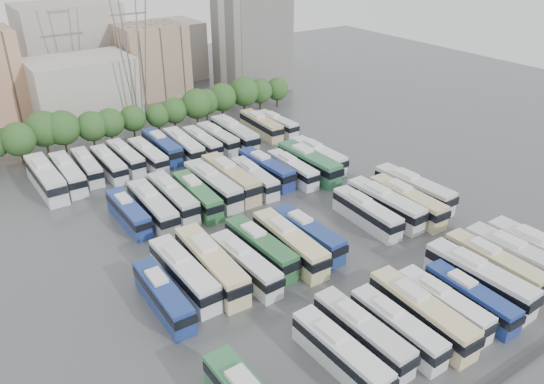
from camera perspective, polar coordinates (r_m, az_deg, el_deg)
ground at (r=70.53m, az=-0.17°, el=-4.10°), size 220.00×220.00×0.00m
tree_line at (r=102.57m, az=-14.57°, el=8.00°), size 66.03×7.74×8.15m
city_buildings at (r=127.86m, az=-22.01°, el=12.31°), size 102.00×35.00×20.00m
apartment_tower at (r=129.58m, az=-2.18°, el=16.70°), size 14.00×14.00×26.00m
electricity_pylon at (r=107.62m, az=-15.01°, el=16.74°), size 9.00×6.91×33.83m
bus_r0_s4 at (r=50.49m, az=7.40°, el=-16.83°), size 2.85×11.45×3.57m
bus_r0_s5 at (r=52.73m, az=9.68°, el=-14.67°), size 2.80×11.72×3.66m
bus_r0_s6 at (r=54.12m, az=13.28°, el=-13.93°), size 2.45×11.06×3.47m
bus_r0_s7 at (r=55.97m, az=15.76°, el=-12.36°), size 3.16×12.70×3.96m
bus_r0_s8 at (r=58.12m, az=17.95°, el=-11.36°), size 2.43×11.00×3.45m
bus_r0_s9 at (r=59.96m, az=20.58°, el=-10.54°), size 2.66×10.91×3.40m
bus_r0_s10 at (r=62.58m, az=21.37°, el=-8.61°), size 3.25×12.94×4.03m
bus_r0_s11 at (r=65.56m, az=22.75°, el=-7.24°), size 2.70×12.25×3.84m
bus_r0_s12 at (r=67.41m, az=25.05°, el=-6.60°), size 3.47×13.24×4.12m
bus_r0_s13 at (r=69.46m, az=27.12°, el=-5.99°), size 3.22×13.63×4.26m
bus_r1_s1 at (r=57.51m, az=-11.63°, el=-10.85°), size 2.64×11.29×3.53m
bus_r1_s2 at (r=59.93m, az=-9.45°, el=-8.62°), size 2.97×12.64×3.95m
bus_r1_s3 at (r=60.68m, az=-6.58°, el=-7.71°), size 3.46×13.73×4.28m
bus_r1_s4 at (r=60.92m, az=-2.92°, el=-7.73°), size 2.97×11.78×3.67m
bus_r1_s5 at (r=63.57m, az=-1.24°, el=-5.97°), size 3.04×12.23×3.81m
bus_r1_s6 at (r=64.16m, az=1.89°, el=-5.50°), size 3.21×13.03×4.06m
bus_r1_s7 at (r=66.40m, az=3.84°, el=-4.48°), size 2.94×11.99×3.74m
bus_r1_s10 at (r=72.02m, az=10.13°, el=-2.19°), size 3.05×11.80×3.67m
bus_r1_s11 at (r=74.35m, az=12.07°, el=-1.26°), size 3.04×12.73×3.97m
bus_r1_s12 at (r=75.78m, az=14.29°, el=-0.95°), size 2.97×12.71×3.97m
bus_r1_s13 at (r=79.27m, az=14.98°, el=0.31°), size 3.47×13.15×4.09m
bus_r2_s2 at (r=73.75m, az=-15.18°, el=-2.12°), size 2.49×11.03×3.46m
bus_r2_s3 at (r=73.87m, az=-12.72°, el=-1.54°), size 3.04×12.68×3.96m
bus_r2_s4 at (r=75.83m, az=-10.61°, el=-0.55°), size 2.92×12.50×3.91m
bus_r2_s5 at (r=75.95m, az=-8.08°, el=-0.33°), size 3.18×12.21×3.80m
bus_r2_s6 at (r=78.30m, az=-6.40°, el=0.79°), size 3.00×13.15×4.12m
bus_r2_s7 at (r=79.97m, az=-4.50°, el=1.53°), size 3.08×13.59×4.25m
bus_r2_s8 at (r=80.65m, az=-1.91°, el=1.55°), size 3.04×11.39×3.54m
bus_r2_s9 at (r=83.35m, az=-0.65°, el=2.56°), size 3.10×12.26×3.82m
bus_r2_s10 at (r=83.55m, az=2.20°, el=2.50°), size 2.69×11.32×3.54m
bus_r2_s11 at (r=85.09m, az=3.98°, el=3.16°), size 3.20×13.39×4.18m
bus_r2_s12 at (r=88.35m, az=4.98°, el=3.93°), size 2.73×12.11×3.79m
bus_r3_s0 at (r=86.68m, az=-23.16°, el=1.40°), size 3.23×13.65×4.27m
bus_r3_s1 at (r=87.51m, az=-21.11°, el=1.88°), size 2.79×12.26×3.84m
bus_r3_s2 at (r=89.49m, az=-19.27°, el=2.64°), size 2.86×11.19×3.48m
bus_r3_s3 at (r=89.28m, az=-17.14°, el=2.93°), size 2.51×11.25×3.52m
bus_r3_s4 at (r=91.15m, az=-15.46°, el=3.67°), size 2.69×11.28×3.52m
bus_r3_s5 at (r=90.74m, az=-13.19°, el=3.87°), size 2.74×11.51×3.60m
bus_r3_s6 at (r=93.54m, az=-11.74°, el=4.82°), size 2.79×12.27×3.84m
bus_r3_s7 at (r=93.14m, az=-9.49°, el=4.93°), size 3.14×12.39×3.86m
bus_r3_s8 at (r=94.57m, az=-7.53°, el=5.32°), size 2.58×11.27×3.53m
bus_r3_s9 at (r=95.99m, az=-5.87°, el=5.78°), size 2.76×11.62×3.63m
bus_r3_s10 at (r=96.99m, az=-4.06°, el=6.27°), size 3.33×13.50×4.21m
bus_r3_s12 at (r=101.48m, az=-1.19°, el=7.19°), size 3.15×12.29×3.83m
bus_r3_s13 at (r=102.84m, az=0.49°, el=7.36°), size 2.88×11.05×3.44m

